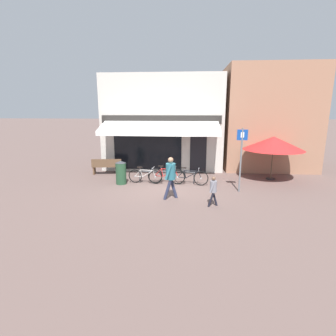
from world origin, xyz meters
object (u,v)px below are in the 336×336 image
(bicycle_silver, at_px, (145,176))
(cafe_parasol, at_px, (274,143))
(pedestrian_child, at_px, (213,188))
(pedestrian_adult, at_px, (171,174))
(litter_bin, at_px, (121,172))
(bicycle_red, at_px, (166,176))
(park_bench, at_px, (107,166))
(parking_sign, at_px, (241,154))
(bicycle_black, at_px, (189,177))

(bicycle_silver, distance_m, cafe_parasol, 6.55)
(pedestrian_child, bearing_deg, pedestrian_adult, 154.59)
(bicycle_silver, bearing_deg, litter_bin, -164.18)
(pedestrian_child, bearing_deg, bicycle_red, 122.98)
(bicycle_silver, xyz_separation_m, bicycle_red, (1.01, 0.09, 0.02))
(bicycle_silver, relative_size, cafe_parasol, 0.56)
(pedestrian_child, distance_m, litter_bin, 4.88)
(cafe_parasol, relative_size, park_bench, 1.81)
(pedestrian_adult, relative_size, parking_sign, 0.62)
(bicycle_red, xyz_separation_m, parking_sign, (3.26, -1.04, 1.28))
(pedestrian_adult, relative_size, litter_bin, 1.51)
(bicycle_silver, relative_size, parking_sign, 0.61)
(parking_sign, xyz_separation_m, park_bench, (-6.64, 2.55, -1.20))
(litter_bin, bearing_deg, park_bench, 124.89)
(pedestrian_child, xyz_separation_m, cafe_parasol, (3.27, 4.03, 1.16))
(pedestrian_child, bearing_deg, cafe_parasol, 49.54)
(bicycle_silver, bearing_deg, cafe_parasol, 18.31)
(park_bench, bearing_deg, bicycle_silver, -40.16)
(bicycle_silver, xyz_separation_m, bicycle_black, (2.11, -0.06, 0.01))
(cafe_parasol, bearing_deg, bicycle_red, -167.60)
(pedestrian_adult, height_order, parking_sign, parking_sign)
(bicycle_silver, bearing_deg, pedestrian_child, -36.00)
(bicycle_silver, height_order, pedestrian_adult, pedestrian_adult)
(bicycle_silver, bearing_deg, bicycle_red, 11.91)
(bicycle_black, height_order, litter_bin, litter_bin)
(bicycle_silver, distance_m, litter_bin, 1.16)
(pedestrian_child, height_order, parking_sign, parking_sign)
(parking_sign, bearing_deg, park_bench, 158.95)
(cafe_parasol, bearing_deg, parking_sign, -132.06)
(pedestrian_adult, bearing_deg, bicycle_red, 95.37)
(litter_bin, bearing_deg, pedestrian_adult, -37.26)
(pedestrian_child, distance_m, parking_sign, 2.44)
(bicycle_red, relative_size, parking_sign, 0.67)
(parking_sign, bearing_deg, bicycle_black, 157.37)
(pedestrian_adult, distance_m, litter_bin, 3.18)
(pedestrian_adult, distance_m, pedestrian_child, 1.79)
(pedestrian_child, xyz_separation_m, parking_sign, (1.29, 1.84, 0.97))
(litter_bin, distance_m, cafe_parasol, 7.62)
(bicycle_silver, height_order, parking_sign, parking_sign)
(bicycle_black, relative_size, pedestrian_adult, 1.05)
(bicycle_silver, bearing_deg, parking_sign, -5.52)
(bicycle_silver, distance_m, park_bench, 2.85)
(bicycle_red, distance_m, litter_bin, 2.17)
(pedestrian_adult, bearing_deg, bicycle_black, 65.79)
(litter_bin, xyz_separation_m, cafe_parasol, (7.38, 1.41, 1.29))
(pedestrian_child, height_order, park_bench, pedestrian_child)
(parking_sign, relative_size, park_bench, 1.68)
(pedestrian_child, relative_size, park_bench, 0.70)
(pedestrian_child, xyz_separation_m, park_bench, (-5.35, 4.39, -0.23))
(cafe_parasol, bearing_deg, park_bench, 177.61)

